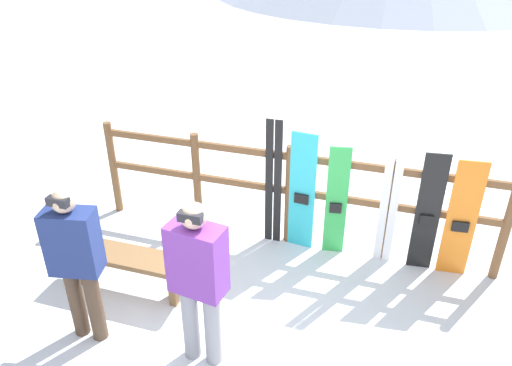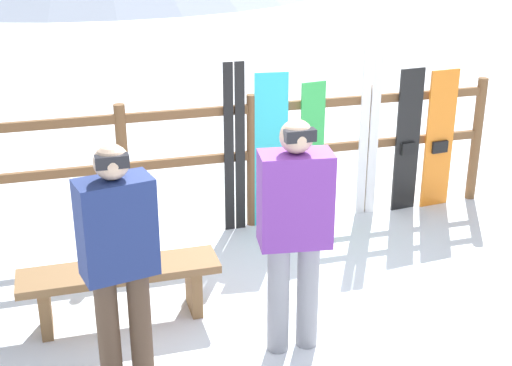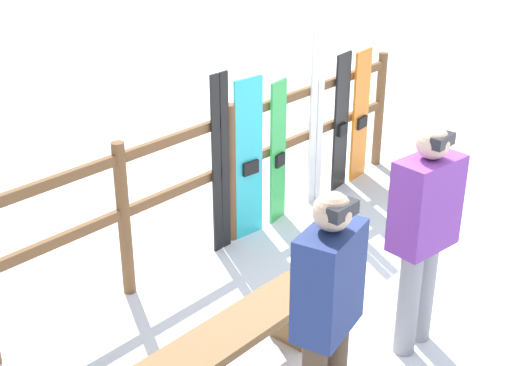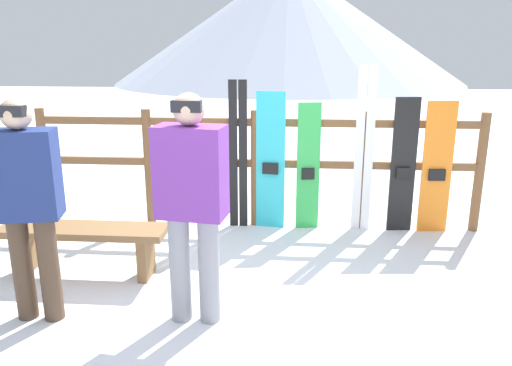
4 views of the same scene
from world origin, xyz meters
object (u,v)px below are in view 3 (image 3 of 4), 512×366
at_px(ski_pair_white, 317,117).
at_px(snowboard_cyan, 249,160).
at_px(person_navy, 328,306).
at_px(snowboard_orange, 360,116).
at_px(bench, 237,338).
at_px(person_purple, 424,227).
at_px(ski_pair_black, 221,165).
at_px(snowboard_green, 278,153).
at_px(snowboard_black_stripe, 341,123).

bearing_deg(ski_pair_white, snowboard_cyan, -179.80).
xyz_separation_m(person_navy, snowboard_orange, (3.34, 2.04, -0.23)).
height_order(bench, person_purple, person_purple).
height_order(person_purple, ski_pair_black, person_purple).
xyz_separation_m(person_purple, ski_pair_white, (1.43, 1.98, -0.07)).
relative_size(person_navy, snowboard_cyan, 1.09).
bearing_deg(snowboard_cyan, snowboard_green, -0.02).
relative_size(snowboard_cyan, snowboard_green, 1.08).
bearing_deg(snowboard_green, person_purple, -113.31).
height_order(person_purple, snowboard_black_stripe, person_purple).
bearing_deg(snowboard_cyan, person_purple, -102.74).
bearing_deg(ski_pair_white, snowboard_orange, -0.26).
bearing_deg(snowboard_orange, snowboard_cyan, 180.00).
height_order(person_navy, ski_pair_white, ski_pair_white).
xyz_separation_m(bench, person_purple, (1.10, -0.66, 0.62)).
relative_size(person_purple, snowboard_green, 1.20).
relative_size(bench, snowboard_black_stripe, 1.00).
bearing_deg(snowboard_orange, snowboard_green, -180.00).
bearing_deg(person_purple, snowboard_cyan, 77.26).
xyz_separation_m(bench, ski_pair_white, (2.53, 1.32, 0.55)).
xyz_separation_m(person_purple, ski_pair_black, (0.10, 1.98, -0.15)).
height_order(ski_pair_black, ski_pair_white, ski_pair_white).
relative_size(snowboard_cyan, snowboard_black_stripe, 1.03).
relative_size(person_purple, snowboard_orange, 1.17).
bearing_deg(snowboard_orange, snowboard_black_stripe, 179.99).
xyz_separation_m(bench, snowboard_orange, (3.30, 1.31, 0.37)).
relative_size(person_purple, ski_pair_black, 1.03).
distance_m(person_purple, ski_pair_white, 2.44).
relative_size(ski_pair_white, snowboard_black_stripe, 1.23).
bearing_deg(ski_pair_black, snowboard_black_stripe, -0.11).
bearing_deg(bench, ski_pair_white, 27.45).
height_order(person_navy, ski_pair_black, person_navy).
height_order(bench, person_navy, person_navy).
xyz_separation_m(person_navy, snowboard_green, (2.00, 2.04, -0.25)).
relative_size(person_purple, person_navy, 1.02).
xyz_separation_m(snowboard_cyan, ski_pair_white, (0.98, 0.00, 0.14)).
bearing_deg(ski_pair_black, bench, -132.40).
xyz_separation_m(snowboard_black_stripe, snowboard_orange, (0.35, -0.00, -0.02)).
height_order(ski_pair_white, snowboard_orange, ski_pair_white).
xyz_separation_m(person_purple, snowboard_orange, (2.20, 1.98, -0.25)).
distance_m(snowboard_cyan, snowboard_green, 0.41).
distance_m(ski_pair_black, snowboard_green, 0.76).
distance_m(person_navy, snowboard_green, 2.87).
height_order(person_navy, snowboard_cyan, person_navy).
distance_m(ski_pair_black, snowboard_black_stripe, 1.75).
xyz_separation_m(ski_pair_white, snowboard_orange, (0.77, -0.00, -0.18)).
height_order(bench, snowboard_orange, snowboard_orange).
height_order(snowboard_cyan, snowboard_orange, snowboard_cyan).
distance_m(ski_pair_black, ski_pair_white, 1.33).
relative_size(bench, snowboard_green, 1.05).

